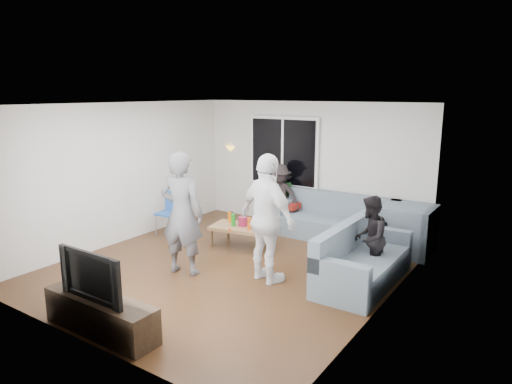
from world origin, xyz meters
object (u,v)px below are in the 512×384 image
Objects in this scene: sofa_back_section at (335,218)px; coffee_table at (242,237)px; sofa_right_section at (364,255)px; player_left at (182,214)px; floor_lamp at (233,179)px; player_right at (267,219)px; tv_console at (101,315)px; spectator_back at (279,197)px; side_chair at (168,214)px; spectator_right at (370,238)px; television at (97,274)px.

sofa_back_section is 1.85m from coffee_table.
sofa_right_section is 2.81m from player_left.
floor_lamp is (-4.07, 2.23, 0.36)m from sofa_right_section.
player_right is 1.20× the size of tv_console.
floor_lamp reaches higher than sofa_right_section.
sofa_right_section is at bearing -44.00° from spectator_back.
player_right is at bearing -40.50° from coffee_table.
floor_lamp reaches higher than side_chair.
spectator_back is (-2.48, 1.50, 0.03)m from spectator_right.
spectator_right is 3.90m from tv_console.
sofa_back_section is 2.09× the size of coffee_table.
player_left is 1.20× the size of tv_console.
player_left reaches higher than coffee_table.
spectator_back is at bearing 92.22° from coffee_table.
player_left is 1.50× the size of spectator_right.
floor_lamp is 4.12m from player_right.
tv_console reaches higher than coffee_table.
coffee_table is 0.71× the size of floor_lamp.
spectator_back is at bearing -18.63° from floor_lamp.
player_right is at bearing -21.92° from side_chair.
spectator_back reaches higher than sofa_right_section.
coffee_table is 1.28× the size of side_chair.
spectator_right is 2.90m from spectator_back.
side_chair is 3.79m from television.
sofa_right_section is 4.65m from floor_lamp.
spectator_right is at bearing 58.23° from tv_console.
spectator_right reaches higher than tv_console.
spectator_right is at bearing -50.29° from sofa_back_section.
spectator_right is (4.07, 0.12, 0.21)m from side_chair.
side_chair is at bearing -150.89° from sofa_back_section.
sofa_back_section is 2.47m from player_right.
sofa_right_section is 1.95× the size of television.
player_right is 1.50× the size of spectator_right.
spectator_right is 0.80× the size of tv_console.
floor_lamp is at bearing -27.94° from player_right.
player_right is (-0.00, -2.41, 0.54)m from sofa_back_section.
player_left is (1.58, -1.28, 0.53)m from side_chair.
player_right reaches higher than spectator_back.
television is (-2.04, -3.30, 0.09)m from spectator_right.
spectator_right is at bearing -40.81° from spectator_back.
coffee_table is at bearing 96.46° from tv_console.
spectator_right is (0.00, 0.20, 0.22)m from sofa_right_section.
television reaches higher than side_chair.
floor_lamp reaches higher than coffee_table.
player_left reaches higher than floor_lamp.
coffee_table is at bearing -106.59° from player_left.
player_right is at bearing -60.52° from spectator_right.
sofa_right_section reaches higher than tv_console.
spectator_right is (1.22, -1.47, 0.22)m from sofa_back_section.
player_right reaches higher than sofa_right_section.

